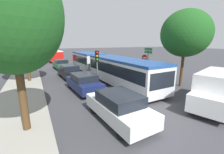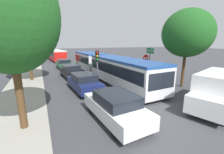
{
  "view_description": "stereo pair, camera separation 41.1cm",
  "coord_description": "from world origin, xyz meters",
  "px_view_note": "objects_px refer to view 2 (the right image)",
  "views": [
    {
      "loc": [
        -5.56,
        -5.53,
        4.1
      ],
      "look_at": [
        0.2,
        5.51,
        1.2
      ],
      "focal_mm": 24.0,
      "sensor_mm": 36.0,
      "label": 1
    },
    {
      "loc": [
        -5.19,
        -5.71,
        4.1
      ],
      "look_at": [
        0.2,
        5.51,
        1.2
      ],
      "focal_mm": 24.0,
      "sensor_mm": 36.0,
      "label": 2
    }
  ],
  "objects_px": {
    "city_bus_rear": "(56,54)",
    "queued_car_white": "(116,107)",
    "queued_car_green": "(64,64)",
    "traffic_light": "(97,61)",
    "tree_left_mid": "(26,34)",
    "articulated_bus": "(106,65)",
    "queued_car_navy": "(84,82)",
    "tree_left_near": "(8,15)",
    "queued_car_black": "(71,71)",
    "white_van": "(218,90)",
    "direction_sign_post": "(150,56)",
    "tree_right_near": "(187,33)",
    "no_entry_sign": "(145,63)"
  },
  "relations": [
    {
      "from": "articulated_bus",
      "to": "city_bus_rear",
      "type": "distance_m",
      "value": 21.29
    },
    {
      "from": "white_van",
      "to": "queued_car_green",
      "type": "bearing_deg",
      "value": -89.41
    },
    {
      "from": "direction_sign_post",
      "to": "tree_right_near",
      "type": "xyz_separation_m",
      "value": [
        0.17,
        -4.62,
        2.29
      ]
    },
    {
      "from": "articulated_bus",
      "to": "city_bus_rear",
      "type": "relative_size",
      "value": 1.58
    },
    {
      "from": "tree_left_mid",
      "to": "tree_right_near",
      "type": "bearing_deg",
      "value": -33.17
    },
    {
      "from": "traffic_light",
      "to": "no_entry_sign",
      "type": "relative_size",
      "value": 1.21
    },
    {
      "from": "queued_car_navy",
      "to": "tree_left_mid",
      "type": "xyz_separation_m",
      "value": [
        -4.18,
        5.62,
        4.11
      ]
    },
    {
      "from": "articulated_bus",
      "to": "traffic_light",
      "type": "xyz_separation_m",
      "value": [
        -2.4,
        -3.74,
        0.99
      ]
    },
    {
      "from": "articulated_bus",
      "to": "queued_car_green",
      "type": "relative_size",
      "value": 4.01
    },
    {
      "from": "city_bus_rear",
      "to": "direction_sign_post",
      "type": "xyz_separation_m",
      "value": [
        8.36,
        -22.87,
        1.18
      ]
    },
    {
      "from": "queued_car_green",
      "to": "tree_right_near",
      "type": "bearing_deg",
      "value": -153.63
    },
    {
      "from": "traffic_light",
      "to": "no_entry_sign",
      "type": "bearing_deg",
      "value": 109.16
    },
    {
      "from": "city_bus_rear",
      "to": "direction_sign_post",
      "type": "height_order",
      "value": "direction_sign_post"
    },
    {
      "from": "queued_car_green",
      "to": "queued_car_black",
      "type": "bearing_deg",
      "value": 175.61
    },
    {
      "from": "queued_car_green",
      "to": "traffic_light",
      "type": "height_order",
      "value": "traffic_light"
    },
    {
      "from": "articulated_bus",
      "to": "tree_left_mid",
      "type": "bearing_deg",
      "value": -105.4
    },
    {
      "from": "no_entry_sign",
      "to": "tree_right_near",
      "type": "xyz_separation_m",
      "value": [
        1.68,
        -3.43,
        2.97
      ]
    },
    {
      "from": "white_van",
      "to": "tree_left_mid",
      "type": "xyz_separation_m",
      "value": [
        -10.66,
        12.73,
        3.64
      ]
    },
    {
      "from": "queued_car_white",
      "to": "tree_right_near",
      "type": "height_order",
      "value": "tree_right_near"
    },
    {
      "from": "queued_car_navy",
      "to": "queued_car_black",
      "type": "xyz_separation_m",
      "value": [
        0.0,
        5.64,
        -0.0
      ]
    },
    {
      "from": "tree_left_near",
      "to": "tree_right_near",
      "type": "xyz_separation_m",
      "value": [
        12.84,
        1.79,
        -0.34
      ]
    },
    {
      "from": "articulated_bus",
      "to": "queued_car_green",
      "type": "height_order",
      "value": "articulated_bus"
    },
    {
      "from": "articulated_bus",
      "to": "traffic_light",
      "type": "bearing_deg",
      "value": -34.47
    },
    {
      "from": "articulated_bus",
      "to": "tree_right_near",
      "type": "xyz_separation_m",
      "value": [
        5.01,
        -6.49,
        3.33
      ]
    },
    {
      "from": "no_entry_sign",
      "to": "tree_right_near",
      "type": "relative_size",
      "value": 0.41
    },
    {
      "from": "tree_left_mid",
      "to": "articulated_bus",
      "type": "bearing_deg",
      "value": -13.64
    },
    {
      "from": "queued_car_navy",
      "to": "tree_left_near",
      "type": "bearing_deg",
      "value": 134.09
    },
    {
      "from": "articulated_bus",
      "to": "queued_car_navy",
      "type": "relative_size",
      "value": 3.95
    },
    {
      "from": "queued_car_green",
      "to": "city_bus_rear",
      "type": "bearing_deg",
      "value": -3.5
    },
    {
      "from": "queued_car_navy",
      "to": "traffic_light",
      "type": "xyz_separation_m",
      "value": [
        1.25,
        -0.02,
        1.73
      ]
    },
    {
      "from": "city_bus_rear",
      "to": "queued_car_white",
      "type": "distance_m",
      "value": 30.37
    },
    {
      "from": "articulated_bus",
      "to": "queued_car_black",
      "type": "xyz_separation_m",
      "value": [
        -3.65,
        1.92,
        -0.74
      ]
    },
    {
      "from": "direction_sign_post",
      "to": "queued_car_white",
      "type": "bearing_deg",
      "value": 46.55
    },
    {
      "from": "no_entry_sign",
      "to": "tree_left_near",
      "type": "height_order",
      "value": "tree_left_near"
    },
    {
      "from": "queued_car_black",
      "to": "queued_car_green",
      "type": "height_order",
      "value": "queued_car_black"
    },
    {
      "from": "no_entry_sign",
      "to": "tree_left_mid",
      "type": "xyz_separation_m",
      "value": [
        -11.16,
        4.96,
        3.01
      ]
    },
    {
      "from": "queued_car_white",
      "to": "traffic_light",
      "type": "bearing_deg",
      "value": -14.34
    },
    {
      "from": "queued_car_navy",
      "to": "tree_left_near",
      "type": "height_order",
      "value": "tree_left_near"
    },
    {
      "from": "queued_car_white",
      "to": "articulated_bus",
      "type": "bearing_deg",
      "value": -23.83
    },
    {
      "from": "direction_sign_post",
      "to": "tree_left_near",
      "type": "relative_size",
      "value": 0.47
    },
    {
      "from": "white_van",
      "to": "traffic_light",
      "type": "distance_m",
      "value": 8.91
    },
    {
      "from": "articulated_bus",
      "to": "tree_left_near",
      "type": "bearing_deg",
      "value": -45.14
    },
    {
      "from": "traffic_light",
      "to": "city_bus_rear",
      "type": "bearing_deg",
      "value": -164.95
    },
    {
      "from": "queued_car_green",
      "to": "no_entry_sign",
      "type": "distance_m",
      "value": 13.44
    },
    {
      "from": "tree_left_near",
      "to": "city_bus_rear",
      "type": "bearing_deg",
      "value": 81.64
    },
    {
      "from": "articulated_bus",
      "to": "white_van",
      "type": "height_order",
      "value": "articulated_bus"
    },
    {
      "from": "city_bus_rear",
      "to": "tree_left_near",
      "type": "distance_m",
      "value": 29.84
    },
    {
      "from": "queued_car_green",
      "to": "white_van",
      "type": "height_order",
      "value": "white_van"
    },
    {
      "from": "city_bus_rear",
      "to": "white_van",
      "type": "xyz_separation_m",
      "value": [
        6.36,
        -31.83,
        -0.13
      ]
    },
    {
      "from": "tree_left_near",
      "to": "tree_left_mid",
      "type": "height_order",
      "value": "tree_left_near"
    }
  ]
}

